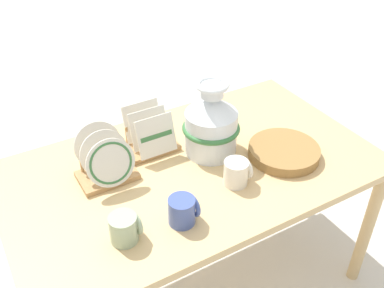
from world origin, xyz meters
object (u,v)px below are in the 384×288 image
(dish_rack_round_plates, at_px, (106,164))
(mug_cobalt_glaze, at_px, (183,210))
(ceramic_vase, at_px, (211,123))
(mug_cream_glaze, at_px, (237,172))
(wicker_charger_stack, at_px, (284,152))
(mug_sage_glaze, at_px, (125,228))
(dish_rack_square_plates, at_px, (150,139))

(dish_rack_round_plates, relative_size, mug_cobalt_glaze, 2.15)
(ceramic_vase, xyz_separation_m, mug_cream_glaze, (-0.02, -0.23, -0.09))
(ceramic_vase, relative_size, dish_rack_round_plates, 1.47)
(dish_rack_round_plates, height_order, wicker_charger_stack, dish_rack_round_plates)
(mug_sage_glaze, relative_size, mug_cream_glaze, 1.00)
(dish_rack_round_plates, relative_size, wicker_charger_stack, 0.75)
(mug_cobalt_glaze, bearing_deg, ceramic_vase, 45.18)
(wicker_charger_stack, xyz_separation_m, mug_sage_glaze, (-0.77, -0.10, 0.03))
(wicker_charger_stack, xyz_separation_m, mug_cobalt_glaze, (-0.56, -0.12, 0.03))
(ceramic_vase, height_order, mug_cobalt_glaze, ceramic_vase)
(dish_rack_square_plates, bearing_deg, mug_cream_glaze, -62.62)
(dish_rack_round_plates, xyz_separation_m, dish_rack_square_plates, (0.23, 0.10, -0.02))
(dish_rack_square_plates, height_order, wicker_charger_stack, dish_rack_square_plates)
(ceramic_vase, xyz_separation_m, mug_cobalt_glaze, (-0.31, -0.31, -0.09))
(dish_rack_square_plates, height_order, mug_cobalt_glaze, dish_rack_square_plates)
(dish_rack_square_plates, distance_m, mug_sage_glaze, 0.52)
(dish_rack_round_plates, relative_size, dish_rack_square_plates, 1.00)
(dish_rack_square_plates, distance_m, mug_cobalt_glaze, 0.46)
(mug_cobalt_glaze, bearing_deg, dish_rack_square_plates, 78.85)
(dish_rack_round_plates, bearing_deg, mug_sage_glaze, -101.16)
(mug_sage_glaze, bearing_deg, dish_rack_square_plates, 55.19)
(mug_cobalt_glaze, height_order, mug_cream_glaze, same)
(ceramic_vase, xyz_separation_m, mug_sage_glaze, (-0.52, -0.29, -0.09))
(mug_cobalt_glaze, bearing_deg, mug_sage_glaze, 173.40)
(dish_rack_round_plates, bearing_deg, mug_cream_glaze, -32.59)
(ceramic_vase, bearing_deg, dish_rack_square_plates, 146.35)
(dish_rack_square_plates, bearing_deg, wicker_charger_stack, -35.41)
(mug_cobalt_glaze, relative_size, mug_sage_glaze, 1.00)
(mug_cobalt_glaze, xyz_separation_m, mug_sage_glaze, (-0.21, 0.02, 0.00))
(ceramic_vase, relative_size, mug_cream_glaze, 3.16)
(mug_cobalt_glaze, xyz_separation_m, mug_cream_glaze, (0.28, 0.08, 0.00))
(mug_cobalt_glaze, bearing_deg, dish_rack_round_plates, 112.28)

